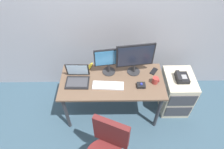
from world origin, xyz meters
TOP-DOWN VIEW (x-y plane):
  - ground_plane at (0.00, 0.00)m, footprint 8.00×8.00m
  - back_wall at (0.00, 0.68)m, footprint 6.00×0.10m
  - desk at (0.00, 0.00)m, footprint 1.41×0.65m
  - file_cabinet at (0.99, 0.10)m, footprint 0.42×0.53m
  - desk_phone at (0.98, 0.08)m, footprint 0.17×0.20m
  - monitor_main at (0.31, 0.16)m, footprint 0.50×0.18m
  - monitor_side at (-0.04, 0.16)m, footprint 0.39×0.18m
  - keyboard at (-0.05, -0.10)m, footprint 0.42×0.16m
  - laptop at (-0.46, 0.01)m, footprint 0.31×0.26m
  - trackball_mouse at (0.38, -0.11)m, footprint 0.11×0.09m
  - coffee_mug at (0.57, -0.04)m, footprint 0.09×0.08m
  - cell_phone at (0.59, 0.17)m, footprint 0.14×0.16m
  - banana at (-0.32, 0.25)m, footprint 0.12×0.19m

SIDE VIEW (x-z plane):
  - ground_plane at x=0.00m, z-range 0.00..0.00m
  - file_cabinet at x=0.99m, z-range 0.00..0.65m
  - desk at x=0.00m, z-range 0.28..1.00m
  - desk_phone at x=0.98m, z-range 0.64..0.73m
  - cell_phone at x=0.59m, z-range 0.73..0.74m
  - keyboard at x=-0.05m, z-range 0.73..0.75m
  - banana at x=-0.32m, z-range 0.73..0.77m
  - trackball_mouse at x=0.38m, z-range 0.72..0.78m
  - coffee_mug at x=0.57m, z-range 0.73..0.82m
  - laptop at x=-0.46m, z-range 0.66..0.90m
  - monitor_side at x=-0.04m, z-range 0.76..1.16m
  - monitor_main at x=0.31m, z-range 0.76..1.24m
  - back_wall at x=0.00m, z-range 0.00..2.80m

